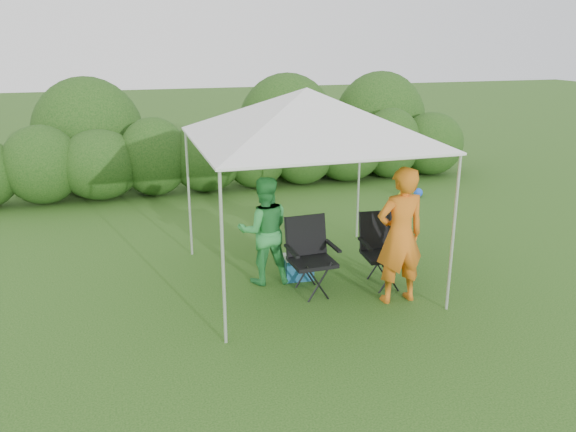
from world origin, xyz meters
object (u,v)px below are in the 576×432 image
object	(u,v)px
chair_left	(310,251)
man	(400,236)
woman	(264,230)
chair_right	(382,244)
cooler	(298,267)
canopy	(307,115)

from	to	relation	value
chair_left	man	world-z (taller)	man
woman	chair_left	bearing A→B (deg)	142.51
man	chair_left	bearing A→B (deg)	-33.01
chair_left	man	distance (m)	1.28
chair_left	man	xyz separation A→B (m)	(1.05, -0.65, 0.34)
chair_left	woman	distance (m)	0.75
man	woman	world-z (taller)	man
chair_right	cooler	distance (m)	1.29
canopy	man	size ratio (longest dim) A/B	1.64
chair_right	man	xyz separation A→B (m)	(-0.05, -0.61, 0.35)
woman	cooler	size ratio (longest dim) A/B	3.47
chair_left	woman	xyz separation A→B (m)	(-0.53, 0.49, 0.19)
woman	canopy	bearing A→B (deg)	177.48
cooler	chair_left	bearing A→B (deg)	-82.82
man	cooler	xyz separation A→B (m)	(-1.07, 1.10, -0.76)
canopy	woman	size ratio (longest dim) A/B	1.93
chair_right	woman	distance (m)	1.73
chair_right	woman	size ratio (longest dim) A/B	0.66
canopy	chair_left	distance (m)	1.90
woman	cooler	bearing A→B (deg)	179.81
chair_left	man	size ratio (longest dim) A/B	0.57
canopy	woman	distance (m)	1.77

